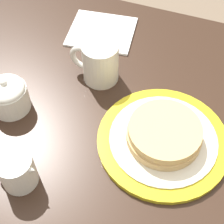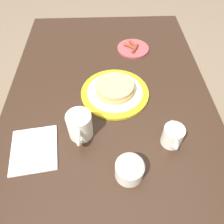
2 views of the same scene
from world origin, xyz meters
name	(u,v)px [view 1 (image 1 of 2)]	position (x,y,z in m)	size (l,w,h in m)	color
dining_table	(145,156)	(0.00, 0.00, 0.61)	(1.34, 0.84, 0.73)	#332116
pancake_plate	(164,137)	(-0.04, 0.02, 0.75)	(0.28, 0.28, 0.05)	gold
coffee_mug	(99,61)	(0.16, -0.11, 0.79)	(0.12, 0.09, 0.10)	silver
creamer_pitcher	(17,170)	(0.20, 0.21, 0.77)	(0.10, 0.07, 0.08)	silver
sugar_bowl	(8,95)	(0.31, 0.05, 0.77)	(0.09, 0.09, 0.09)	silver
napkin	(102,31)	(0.22, -0.26, 0.74)	(0.19, 0.17, 0.01)	white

